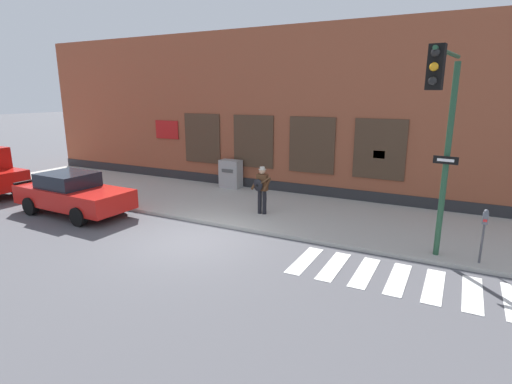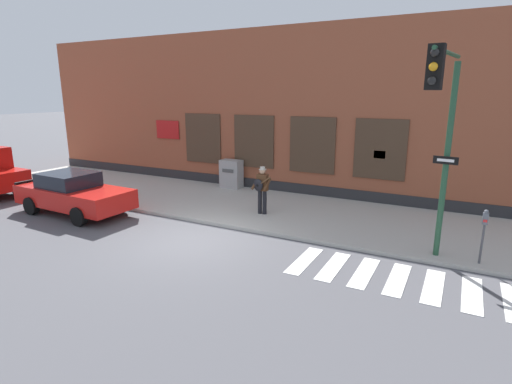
# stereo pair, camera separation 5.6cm
# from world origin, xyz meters

# --- Properties ---
(ground_plane) EXTENTS (160.00, 160.00, 0.00)m
(ground_plane) POSITION_xyz_m (0.00, 0.00, 0.00)
(ground_plane) COLOR #4C4C51
(sidewalk) EXTENTS (28.00, 5.13, 0.12)m
(sidewalk) POSITION_xyz_m (0.00, 4.09, 0.06)
(sidewalk) COLOR #ADAAA3
(sidewalk) RESTS_ON ground
(building_backdrop) EXTENTS (28.00, 4.06, 7.07)m
(building_backdrop) POSITION_xyz_m (-0.00, 8.65, 3.53)
(building_backdrop) COLOR brown
(building_backdrop) RESTS_ON ground
(crosswalk) EXTENTS (5.20, 1.90, 0.01)m
(crosswalk) POSITION_xyz_m (5.95, 0.22, 0.01)
(crosswalk) COLOR silver
(crosswalk) RESTS_ON ground
(red_car) EXTENTS (4.65, 2.09, 1.53)m
(red_car) POSITION_xyz_m (-5.59, 0.33, 0.77)
(red_car) COLOR red
(red_car) RESTS_ON ground
(busker) EXTENTS (0.70, 0.51, 1.73)m
(busker) POSITION_xyz_m (0.78, 3.17, 1.10)
(busker) COLOR black
(busker) RESTS_ON sidewalk
(traffic_light) EXTENTS (0.77, 2.58, 5.19)m
(traffic_light) POSITION_xyz_m (6.52, 1.05, 3.68)
(traffic_light) COLOR #234C33
(traffic_light) RESTS_ON sidewalk
(parking_meter) EXTENTS (0.13, 0.11, 1.44)m
(parking_meter) POSITION_xyz_m (7.69, 1.92, 1.06)
(parking_meter) COLOR #47474C
(parking_meter) RESTS_ON sidewalk
(utility_box) EXTENTS (0.97, 0.60, 1.29)m
(utility_box) POSITION_xyz_m (-2.33, 6.21, 0.76)
(utility_box) COLOR #9E9E9E
(utility_box) RESTS_ON sidewalk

